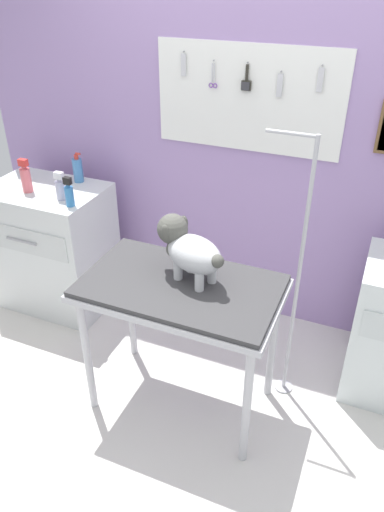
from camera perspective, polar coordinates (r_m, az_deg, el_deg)
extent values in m
cube|color=silver|center=(2.92, -2.20, -19.90)|extent=(4.40, 4.00, 0.04)
cube|color=#A283BD|center=(3.21, 7.17, 11.17)|extent=(4.00, 0.06, 2.30)
cube|color=white|center=(3.08, 6.53, 17.81)|extent=(1.16, 0.02, 0.63)
cylinder|color=gray|center=(3.16, -0.93, 22.85)|extent=(0.01, 0.02, 0.01)
cube|color=silver|center=(3.17, -1.00, 21.48)|extent=(0.03, 0.01, 0.13)
cylinder|color=gray|center=(3.10, 2.61, 21.95)|extent=(0.01, 0.02, 0.01)
cube|color=silver|center=(3.10, 2.39, 20.65)|extent=(0.01, 0.00, 0.11)
cube|color=silver|center=(3.10, 2.62, 20.63)|extent=(0.01, 0.00, 0.11)
torus|color=#72439D|center=(3.12, 2.24, 19.35)|extent=(0.03, 0.01, 0.03)
torus|color=#72439D|center=(3.11, 2.71, 19.30)|extent=(0.03, 0.01, 0.03)
cylinder|color=gray|center=(3.03, 6.58, 21.62)|extent=(0.01, 0.02, 0.01)
cylinder|color=#2A2921|center=(3.03, 6.46, 20.57)|extent=(0.02, 0.02, 0.09)
cube|color=#2A2921|center=(3.04, 6.37, 19.23)|extent=(0.06, 0.02, 0.06)
cube|color=#333338|center=(3.03, 6.28, 19.17)|extent=(0.05, 0.01, 0.05)
cylinder|color=gray|center=(2.99, 10.43, 20.51)|extent=(0.01, 0.02, 0.01)
cube|color=silver|center=(2.99, 10.24, 19.07)|extent=(0.03, 0.01, 0.13)
cylinder|color=gray|center=(2.94, 15.05, 20.78)|extent=(0.01, 0.02, 0.01)
cube|color=silver|center=(2.94, 14.80, 19.33)|extent=(0.03, 0.01, 0.13)
cylinder|color=#B7B7BC|center=(2.79, -12.17, -11.35)|extent=(0.04, 0.04, 0.78)
cylinder|color=#B7B7BC|center=(2.50, 6.43, -17.16)|extent=(0.04, 0.04, 0.78)
cylinder|color=#B7B7BC|center=(3.10, -7.19, -5.78)|extent=(0.04, 0.04, 0.78)
cylinder|color=#B7B7BC|center=(2.84, 9.44, -10.14)|extent=(0.04, 0.04, 0.78)
cube|color=#B7B7BC|center=(2.51, -1.36, -4.07)|extent=(1.04, 0.61, 0.03)
cube|color=#3B3A3C|center=(2.49, -1.37, -3.48)|extent=(1.01, 0.59, 0.03)
cylinder|color=#B7B7BC|center=(3.15, 10.65, -14.78)|extent=(0.11, 0.11, 0.01)
cylinder|color=#B7B7BC|center=(2.65, 12.31, -2.90)|extent=(0.02, 0.02, 1.59)
cylinder|color=#B7B7BC|center=(2.32, 11.58, 13.89)|extent=(0.24, 0.02, 0.02)
cylinder|color=silver|center=(2.49, -1.65, -1.62)|extent=(0.05, 0.05, 0.11)
cylinder|color=silver|center=(2.55, -0.15, -0.76)|extent=(0.05, 0.05, 0.11)
cylinder|color=silver|center=(2.41, 0.86, -2.95)|extent=(0.05, 0.05, 0.11)
cylinder|color=silver|center=(2.47, 2.36, -2.03)|extent=(0.05, 0.05, 0.11)
ellipsoid|color=silver|center=(2.42, 0.26, 0.24)|extent=(0.37, 0.30, 0.18)
ellipsoid|color=#52524B|center=(2.50, -1.61, 0.98)|extent=(0.15, 0.17, 0.10)
sphere|color=#52524B|center=(2.47, -2.30, 3.18)|extent=(0.16, 0.16, 0.16)
ellipsoid|color=silver|center=(2.52, -3.37, 3.36)|extent=(0.09, 0.08, 0.05)
sphere|color=black|center=(2.55, -3.87, 3.59)|extent=(0.02, 0.02, 0.02)
ellipsoid|color=#52524B|center=(2.42, -3.17, 2.75)|extent=(0.06, 0.05, 0.09)
ellipsoid|color=#52524B|center=(2.50, -0.94, 3.84)|extent=(0.06, 0.05, 0.09)
sphere|color=#52524B|center=(2.33, 2.98, -0.61)|extent=(0.07, 0.07, 0.07)
cube|color=silver|center=(3.68, -15.95, 1.05)|extent=(0.80, 0.56, 0.92)
cube|color=silver|center=(3.40, -19.26, 1.72)|extent=(0.70, 0.01, 0.18)
cylinder|color=#99999E|center=(3.40, -19.35, 1.66)|extent=(0.24, 0.02, 0.02)
cylinder|color=teal|center=(3.50, -13.22, 9.74)|extent=(0.07, 0.07, 0.16)
cylinder|color=red|center=(3.47, -13.42, 11.23)|extent=(0.03, 0.03, 0.03)
cube|color=red|center=(3.45, -13.23, 11.59)|extent=(0.04, 0.01, 0.01)
cylinder|color=#3278B7|center=(3.16, -14.15, 6.78)|extent=(0.05, 0.05, 0.13)
cylinder|color=#3278B7|center=(3.13, -14.33, 7.99)|extent=(0.02, 0.02, 0.02)
cube|color=black|center=(3.11, -14.41, 8.54)|extent=(0.05, 0.03, 0.04)
cylinder|color=#ABAAC1|center=(3.26, -15.09, 7.42)|extent=(0.07, 0.07, 0.12)
cylinder|color=#ABAAC1|center=(3.24, -15.26, 8.56)|extent=(0.03, 0.03, 0.02)
cube|color=silver|center=(3.22, -15.34, 9.09)|extent=(0.06, 0.04, 0.04)
cylinder|color=#D26067|center=(3.43, -18.83, 8.40)|extent=(0.07, 0.07, 0.16)
cylinder|color=#D26067|center=(3.40, -19.09, 9.79)|extent=(0.03, 0.03, 0.02)
cube|color=red|center=(3.39, -19.19, 10.30)|extent=(0.06, 0.04, 0.04)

